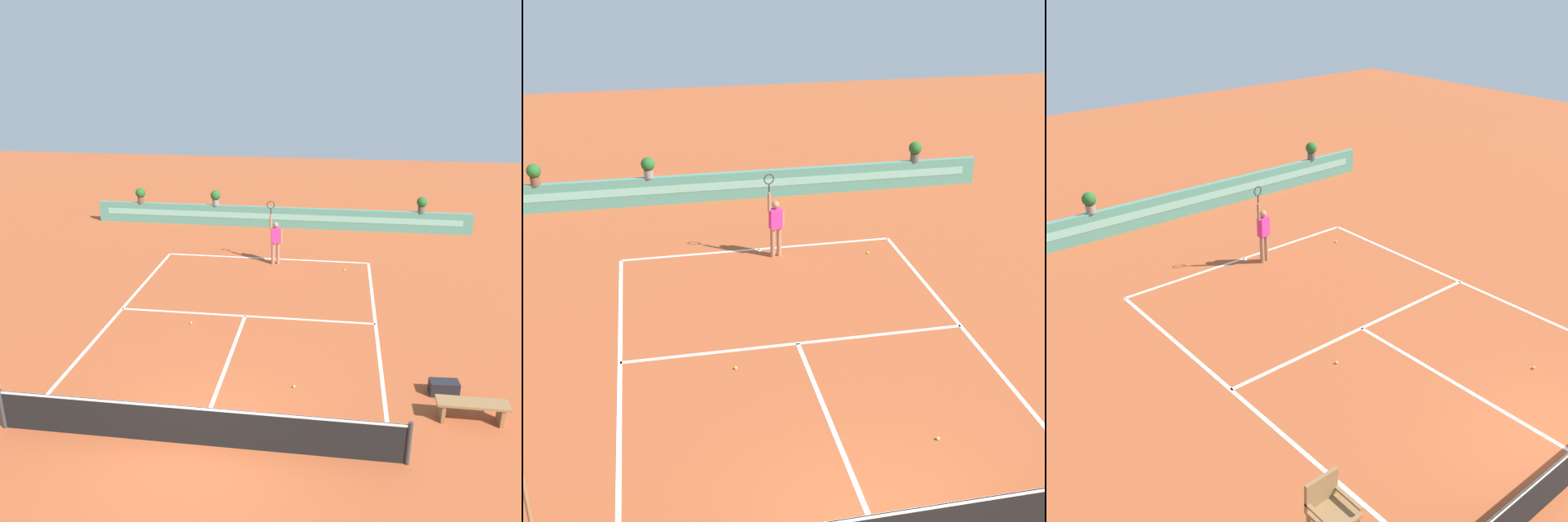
{
  "view_description": "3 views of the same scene",
  "coord_description": "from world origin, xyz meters",
  "views": [
    {
      "loc": [
        2.74,
        -9.74,
        7.87
      ],
      "look_at": [
        0.17,
        8.85,
        1.0
      ],
      "focal_mm": 38.91,
      "sensor_mm": 36.0,
      "label": 1
    },
    {
      "loc": [
        -3.16,
        -7.55,
        8.95
      ],
      "look_at": [
        0.17,
        8.85,
        1.0
      ],
      "focal_mm": 48.96,
      "sensor_mm": 36.0,
      "label": 2
    },
    {
      "loc": [
        -10.18,
        -3.64,
        8.9
      ],
      "look_at": [
        0.17,
        8.85,
        1.0
      ],
      "focal_mm": 43.62,
      "sensor_mm": 36.0,
      "label": 3
    }
  ],
  "objects": [
    {
      "name": "potted_plant_left",
      "position": [
        -3.09,
        16.39,
        1.41
      ],
      "size": [
        0.48,
        0.48,
        0.72
      ],
      "color": "gray",
      "rests_on": "back_wall_barrier"
    },
    {
      "name": "tennis_ball_near_baseline",
      "position": [
        1.89,
        2.48,
        0.03
      ],
      "size": [
        0.07,
        0.07,
        0.07
      ],
      "primitive_type": "sphere",
      "color": "#CCE033",
      "rests_on": "ground"
    },
    {
      "name": "tennis_ball_mid_court",
      "position": [
        3.16,
        10.92,
        0.03
      ],
      "size": [
        0.07,
        0.07,
        0.07
      ],
      "primitive_type": "sphere",
      "color": "#CCE033",
      "rests_on": "ground"
    },
    {
      "name": "back_wall_barrier",
      "position": [
        0.0,
        16.39,
        0.5
      ],
      "size": [
        18.0,
        0.21,
        1.0
      ],
      "color": "#4C8E7A",
      "rests_on": "ground"
    },
    {
      "name": "ground_plane",
      "position": [
        0.0,
        6.0,
        0.0
      ],
      "size": [
        60.0,
        60.0,
        0.0
      ],
      "primitive_type": "plane",
      "color": "#A84C28"
    },
    {
      "name": "potted_plant_far_left",
      "position": [
        -6.85,
        16.39,
        1.41
      ],
      "size": [
        0.48,
        0.48,
        0.72
      ],
      "color": "brown",
      "rests_on": "back_wall_barrier"
    },
    {
      "name": "tennis_ball_by_sideline",
      "position": [
        -1.58,
        5.63,
        0.03
      ],
      "size": [
        0.07,
        0.07,
        0.07
      ],
      "primitive_type": "sphere",
      "color": "#CCE033",
      "rests_on": "ground"
    },
    {
      "name": "tennis_player",
      "position": [
        0.41,
        11.3,
        1.05
      ],
      "size": [
        0.61,
        0.29,
        2.58
      ],
      "color": "#9E7051",
      "rests_on": "ground"
    },
    {
      "name": "potted_plant_far_right",
      "position": [
        6.63,
        16.39,
        1.41
      ],
      "size": [
        0.48,
        0.48,
        0.72
      ],
      "color": "#514C47",
      "rests_on": "back_wall_barrier"
    },
    {
      "name": "court_lines",
      "position": [
        0.0,
        6.72,
        0.0
      ],
      "size": [
        8.32,
        11.94,
        0.01
      ],
      "color": "white",
      "rests_on": "ground"
    }
  ]
}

